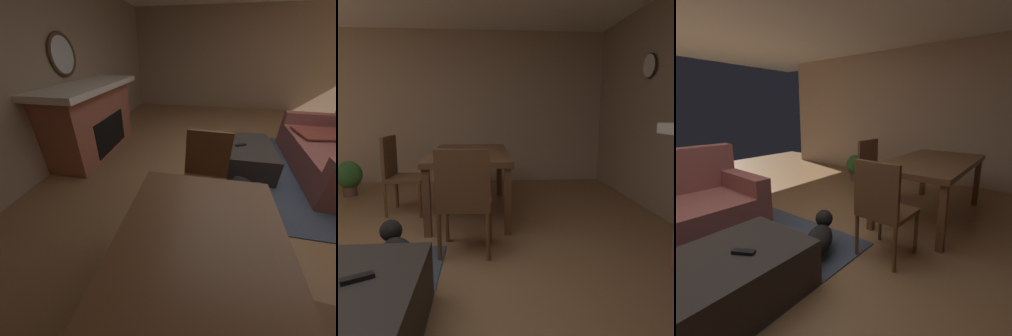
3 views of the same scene
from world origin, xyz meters
The scene contains 10 objects.
floor centered at (0.00, 0.00, 0.00)m, with size 9.44×9.44×0.00m, color olive.
wall_right_window_side centered at (3.94, 0.00, 1.27)m, with size 0.12×6.70×2.53m, color #C4AA91.
area_rug centered at (-0.24, 0.31, 0.01)m, with size 2.60×2.00×0.01m, color #3D475B.
ottoman_coffee_table centered at (-0.24, -0.30, 0.19)m, with size 1.01×0.77×0.38m, color #2D2826.
tv_remote centered at (-0.20, -0.38, 0.39)m, with size 0.05×0.16×0.02m, color black.
dining_table centered at (2.13, -0.87, 0.66)m, with size 1.71×0.91×0.74m.
dining_chair_west centered at (0.88, -0.87, 0.52)m, with size 0.46×0.46×0.93m.
dining_chair_north centered at (2.13, -0.03, 0.52)m, with size 0.47×0.47×0.93m.
potted_plant centered at (3.00, 0.90, 0.28)m, with size 0.36×0.36×0.51m.
small_dog centered at (0.60, -0.37, 0.19)m, with size 0.50×0.41×0.33m.
Camera 3 is at (-1.05, -1.91, 1.35)m, focal length 27.58 mm.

